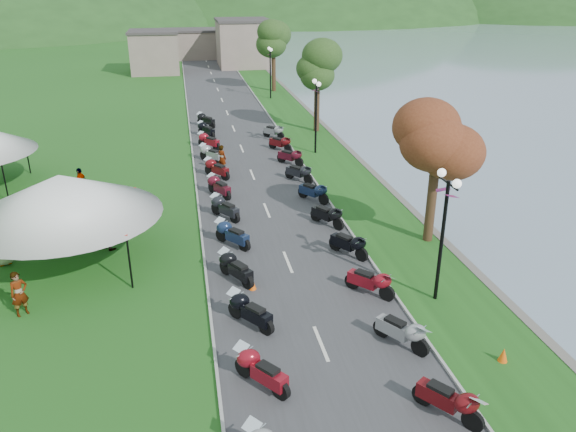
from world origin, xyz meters
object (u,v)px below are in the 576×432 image
pedestrian_b (95,219)px  pedestrian_c (21,250)px  vendor_tent_main (66,220)px  pedestrian_a (24,314)px

pedestrian_b → pedestrian_c: (-2.83, -3.10, 0.00)m
pedestrian_b → pedestrian_c: pedestrian_b is taller
vendor_tent_main → pedestrian_a: vendor_tent_main is taller
pedestrian_a → pedestrian_b: (1.42, 8.80, 0.00)m
pedestrian_b → pedestrian_c: bearing=53.5°
pedestrian_a → pedestrian_b: size_ratio=0.88×
vendor_tent_main → pedestrian_b: 5.27m
pedestrian_a → pedestrian_c: bearing=67.3°
vendor_tent_main → pedestrian_b: (0.31, 4.86, -2.00)m
vendor_tent_main → pedestrian_c: size_ratio=3.26×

